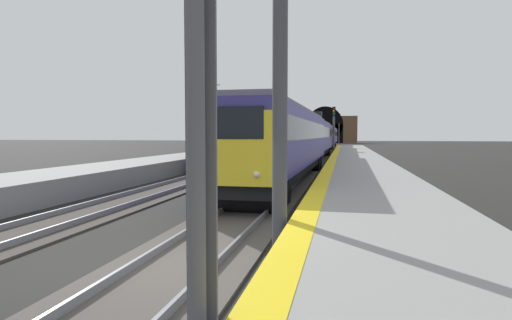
# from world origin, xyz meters

# --- Properties ---
(ground_plane) EXTENTS (320.00, 320.00, 0.00)m
(ground_plane) POSITION_xyz_m (0.00, 0.00, 0.00)
(ground_plane) COLOR black
(platform_right) EXTENTS (112.00, 3.63, 0.93)m
(platform_right) POSITION_xyz_m (0.00, -3.85, 0.47)
(platform_right) COLOR gray
(platform_right) RESTS_ON ground_plane
(platform_right_edge_strip) EXTENTS (112.00, 0.50, 0.01)m
(platform_right_edge_strip) POSITION_xyz_m (0.00, -2.28, 0.93)
(platform_right_edge_strip) COLOR yellow
(platform_right_edge_strip) RESTS_ON platform_right
(track_main_line) EXTENTS (160.00, 2.72, 0.21)m
(track_main_line) POSITION_xyz_m (0.00, 0.00, 0.04)
(track_main_line) COLOR #4C4742
(track_main_line) RESTS_ON ground_plane
(train_main_approaching) EXTENTS (81.88, 3.12, 4.71)m
(train_main_approaching) POSITION_xyz_m (45.22, 0.00, 2.20)
(train_main_approaching) COLOR navy
(train_main_approaching) RESTS_ON ground_plane
(train_adjacent_platform) EXTENTS (41.38, 3.10, 4.92)m
(train_adjacent_platform) POSITION_xyz_m (38.29, 4.82, 2.29)
(train_adjacent_platform) COLOR navy
(train_adjacent_platform) RESTS_ON ground_plane
(railway_signal_near) EXTENTS (0.39, 0.38, 4.90)m
(railway_signal_near) POSITION_xyz_m (-3.97, -1.76, 2.98)
(railway_signal_near) COLOR #4C4C54
(railway_signal_near) RESTS_ON ground_plane
(railway_signal_mid) EXTENTS (0.39, 0.38, 5.78)m
(railway_signal_mid) POSITION_xyz_m (44.90, -1.76, 3.47)
(railway_signal_mid) COLOR #4C4C54
(railway_signal_mid) RESTS_ON ground_plane
(railway_signal_far) EXTENTS (0.39, 0.38, 5.25)m
(railway_signal_far) POSITION_xyz_m (98.13, -1.76, 3.18)
(railway_signal_far) COLOR #38383D
(railway_signal_far) RESTS_ON ground_plane
(tunnel_portal) EXTENTS (2.17, 18.15, 10.50)m
(tunnel_portal) POSITION_xyz_m (118.53, 2.41, 3.91)
(tunnel_portal) COLOR brown
(tunnel_portal) RESTS_ON ground_plane
(catenary_mast_far) EXTENTS (0.22, 1.82, 8.01)m
(catenary_mast_far) POSITION_xyz_m (33.95, 10.86, 4.10)
(catenary_mast_far) COLOR #595B60
(catenary_mast_far) RESTS_ON ground_plane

